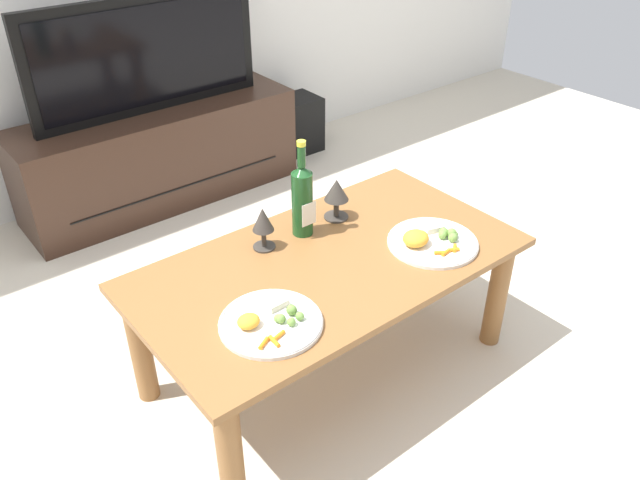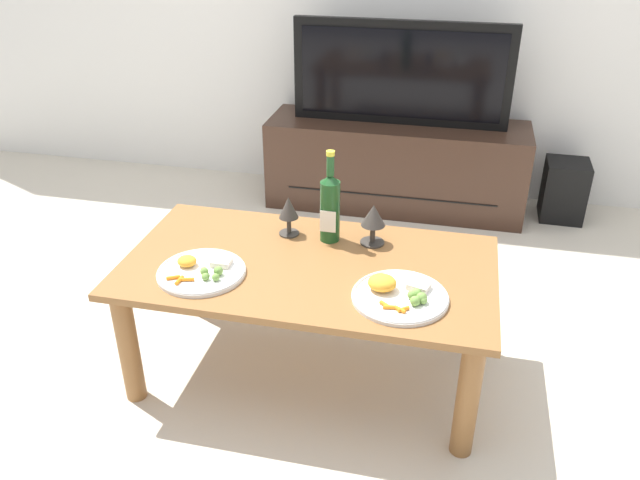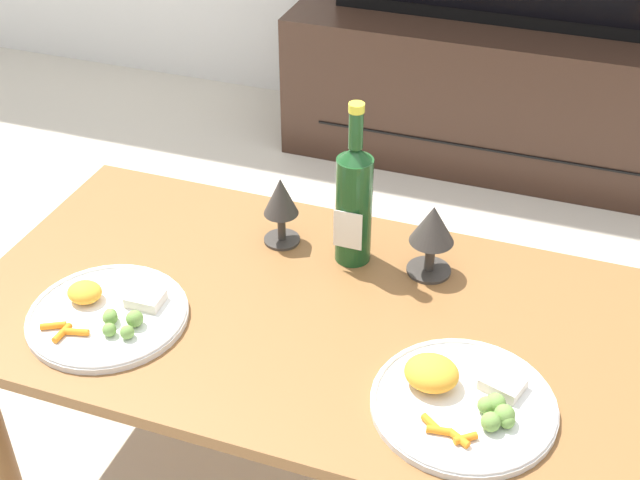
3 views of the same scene
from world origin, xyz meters
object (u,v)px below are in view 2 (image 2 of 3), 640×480
tv_stand (396,165)px  goblet_right (373,218)px  floor_speaker (564,190)px  dining_table (309,283)px  goblet_left (289,210)px  dinner_plate_right (399,294)px  tv_screen (401,74)px  dinner_plate_left (201,271)px  wine_bottle (330,205)px

tv_stand → goblet_right: bearing=-87.4°
floor_speaker → tv_stand: bearing=-176.4°
dining_table → goblet_left: goblet_left is taller
dinner_plate_right → tv_screen: bearing=96.8°
tv_stand → dinner_plate_left: dinner_plate_left is taller
tv_screen → wine_bottle: bearing=-94.1°
floor_speaker → tv_screen: bearing=-176.3°
dining_table → tv_screen: (0.13, 1.47, 0.36)m
dining_table → dinner_plate_left: (-0.32, -0.14, 0.09)m
tv_stand → goblet_right: goblet_right is taller
goblet_right → tv_screen: bearing=92.7°
floor_speaker → dinner_plate_right: dinner_plate_right is taller
wine_bottle → dinner_plate_right: (0.28, -0.32, -0.12)m
dining_table → dinner_plate_left: bearing=-156.4°
dinner_plate_left → dinner_plate_right: (0.64, 0.00, 0.00)m
dining_table → wine_bottle: size_ratio=3.70×
dinner_plate_left → dining_table: bearing=23.6°
wine_bottle → floor_speaker: bearing=53.5°
floor_speaker → goblet_left: 1.80m
dining_table → dinner_plate_right: dinner_plate_right is taller
floor_speaker → goblet_left: (-1.14, -1.33, 0.39)m
wine_bottle → goblet_left: size_ratio=2.28×
tv_screen → floor_speaker: bearing=3.0°
floor_speaker → dinner_plate_left: (-1.35, -1.66, 0.31)m
dining_table → goblet_left: 0.28m
dinner_plate_left → dinner_plate_right: dinner_plate_right is taller
floor_speaker → wine_bottle: bearing=-125.7°
tv_stand → tv_screen: bearing=-90.0°
dining_table → tv_screen: size_ratio=1.11×
dinner_plate_right → tv_stand: bearing=96.8°
tv_screen → wine_bottle: (-0.09, -1.29, -0.15)m
dining_table → goblet_right: goblet_right is taller
goblet_right → dinner_plate_right: bearing=-68.1°
tv_stand → floor_speaker: bearing=2.8°
tv_stand → dinner_plate_left: size_ratio=4.77×
tv_screen → goblet_left: tv_screen is taller
tv_stand → tv_screen: tv_screen is taller
wine_bottle → goblet_right: size_ratio=2.25×
floor_speaker → dinner_plate_right: size_ratio=1.07×
tv_stand → dinner_plate_left: (-0.45, -1.62, 0.23)m
dining_table → tv_screen: 1.52m
tv_stand → dinner_plate_right: dinner_plate_right is taller
goblet_left → goblet_right: 0.31m
dining_table → floor_speaker: dining_table is taller
floor_speaker → dinner_plate_right: 1.83m
dining_table → dinner_plate_left: dinner_plate_left is taller
dining_table → wine_bottle: (0.03, 0.18, 0.21)m
tv_stand → goblet_left: goblet_left is taller
dining_table → dinner_plate_left: 0.36m
wine_bottle → dinner_plate_left: bearing=-138.0°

